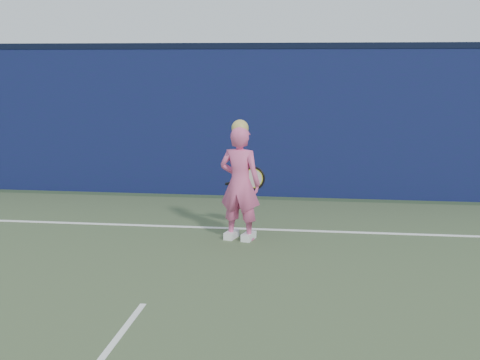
# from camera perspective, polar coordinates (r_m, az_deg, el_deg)

# --- Properties ---
(ground) EXTENTS (80.00, 80.00, 0.00)m
(ground) POSITION_cam_1_polar(r_m,az_deg,el_deg) (5.71, -11.04, -13.99)
(ground) COLOR #35462B
(ground) RESTS_ON ground
(backstop_wall) EXTENTS (24.00, 0.40, 2.50)m
(backstop_wall) POSITION_cam_1_polar(r_m,az_deg,el_deg) (11.60, -1.03, 4.93)
(backstop_wall) COLOR #0D1B3D
(backstop_wall) RESTS_ON ground
(wall_cap) EXTENTS (24.00, 0.42, 0.10)m
(wall_cap) POSITION_cam_1_polar(r_m,az_deg,el_deg) (11.55, -1.05, 11.36)
(wall_cap) COLOR black
(wall_cap) RESTS_ON backstop_wall
(player) EXTENTS (0.61, 0.47, 1.57)m
(player) POSITION_cam_1_polar(r_m,az_deg,el_deg) (8.62, 0.00, -0.24)
(player) COLOR #E55991
(player) RESTS_ON ground
(racket) EXTENTS (0.58, 0.23, 0.32)m
(racket) POSITION_cam_1_polar(r_m,az_deg,el_deg) (9.01, 0.97, 0.11)
(racket) COLOR black
(racket) RESTS_ON ground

